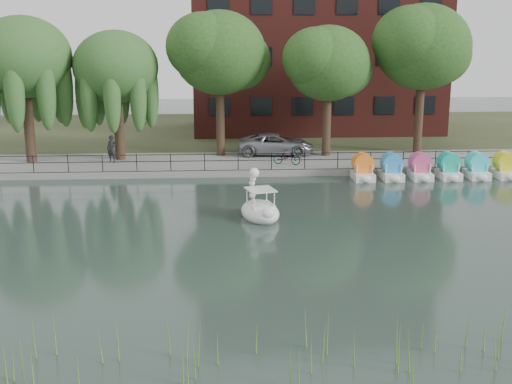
{
  "coord_description": "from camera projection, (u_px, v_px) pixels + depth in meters",
  "views": [
    {
      "loc": [
        -1.23,
        -24.25,
        8.34
      ],
      "look_at": [
        0.5,
        4.0,
        1.3
      ],
      "focal_mm": 45.0,
      "sensor_mm": 36.0,
      "label": 1
    }
  ],
  "objects": [
    {
      "name": "promenade",
      "position": [
        237.0,
        164.0,
        41.03
      ],
      "size": [
        40.0,
        6.0,
        0.4
      ],
      "primitive_type": "cube",
      "color": "gray",
      "rests_on": "ground_plane"
    },
    {
      "name": "minivan",
      "position": [
        276.0,
        143.0,
        42.78
      ],
      "size": [
        3.17,
        6.06,
        1.63
      ],
      "primitive_type": "imported",
      "rotation": [
        0.0,
        0.0,
        1.49
      ],
      "color": "gray",
      "rests_on": "promenade"
    },
    {
      "name": "reed_bank",
      "position": [
        347.0,
        345.0,
        16.35
      ],
      "size": [
        24.0,
        2.4,
        1.2
      ],
      "color": "#669938",
      "rests_on": "ground_plane"
    },
    {
      "name": "ground_plane",
      "position": [
        250.0,
        248.0,
        25.58
      ],
      "size": [
        120.0,
        120.0,
        0.0
      ],
      "primitive_type": "plane",
      "color": "#34473F"
    },
    {
      "name": "swan_boat",
      "position": [
        260.0,
        208.0,
        29.59
      ],
      "size": [
        2.26,
        2.94,
        2.21
      ],
      "rotation": [
        0.0,
        0.0,
        0.26
      ],
      "color": "white",
      "rests_on": "ground_plane"
    },
    {
      "name": "pedal_boat_row",
      "position": [
        434.0,
        168.0,
        37.6
      ],
      "size": [
        9.65,
        1.7,
        1.4
      ],
      "color": "white",
      "rests_on": "ground_plane"
    },
    {
      "name": "willow_mid",
      "position": [
        116.0,
        67.0,
        40.09
      ],
      "size": [
        5.32,
        5.32,
        8.15
      ],
      "color": "#473323",
      "rests_on": "promenade"
    },
    {
      "name": "railing",
      "position": [
        238.0,
        157.0,
        38.14
      ],
      "size": [
        32.0,
        0.05,
        1.0
      ],
      "color": "black",
      "rests_on": "promenade"
    },
    {
      "name": "broadleaf_center",
      "position": [
        219.0,
        53.0,
        41.25
      ],
      "size": [
        6.0,
        6.0,
        9.25
      ],
      "color": "#473323",
      "rests_on": "promenade"
    },
    {
      "name": "willow_left",
      "position": [
        23.0,
        58.0,
        39.13
      ],
      "size": [
        5.88,
        5.88,
        9.01
      ],
      "color": "#473323",
      "rests_on": "promenade"
    },
    {
      "name": "land_strip",
      "position": [
        231.0,
        131.0,
        54.59
      ],
      "size": [
        60.0,
        22.0,
        0.36
      ],
      "primitive_type": "cube",
      "color": "#47512D",
      "rests_on": "ground_plane"
    },
    {
      "name": "broadleaf_far",
      "position": [
        423.0,
        47.0,
        42.45
      ],
      "size": [
        6.3,
        6.3,
        9.71
      ],
      "color": "#473323",
      "rests_on": "promenade"
    },
    {
      "name": "pedestrian",
      "position": [
        112.0,
        147.0,
        40.16
      ],
      "size": [
        0.84,
        0.7,
        1.98
      ],
      "primitive_type": "imported",
      "rotation": [
        0.0,
        0.0,
        5.93
      ],
      "color": "black",
      "rests_on": "promenade"
    },
    {
      "name": "apartment_building",
      "position": [
        315.0,
        20.0,
        52.76
      ],
      "size": [
        20.0,
        10.07,
        18.0
      ],
      "color": "#4C1E16",
      "rests_on": "land_strip"
    },
    {
      "name": "kerb",
      "position": [
        238.0,
        173.0,
        38.17
      ],
      "size": [
        40.0,
        0.25,
        0.4
      ],
      "primitive_type": "cube",
      "color": "gray",
      "rests_on": "ground_plane"
    },
    {
      "name": "bicycle",
      "position": [
        287.0,
        156.0,
        39.71
      ],
      "size": [
        1.15,
        1.82,
        1.0
      ],
      "primitive_type": "imported",
      "rotation": [
        0.0,
        0.0,
        1.22
      ],
      "color": "gray",
      "rests_on": "promenade"
    },
    {
      "name": "broadleaf_right",
      "position": [
        328.0,
        64.0,
        41.34
      ],
      "size": [
        5.4,
        5.4,
        8.32
      ],
      "color": "#473323",
      "rests_on": "promenade"
    }
  ]
}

